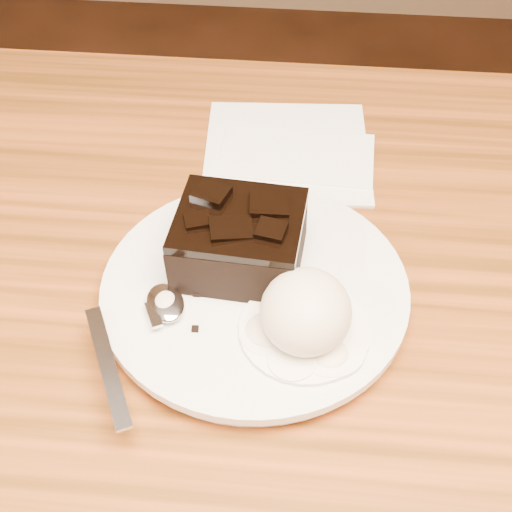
# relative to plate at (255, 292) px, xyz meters

# --- Properties ---
(plate) EXTENTS (0.24, 0.24, 0.02)m
(plate) POSITION_rel_plate_xyz_m (0.00, 0.00, 0.00)
(plate) COLOR white
(plate) RESTS_ON dining_table
(brownie) EXTENTS (0.10, 0.09, 0.04)m
(brownie) POSITION_rel_plate_xyz_m (-0.01, 0.02, 0.03)
(brownie) COLOR black
(brownie) RESTS_ON plate
(ice_cream_scoop) EXTENTS (0.06, 0.07, 0.05)m
(ice_cream_scoop) POSITION_rel_plate_xyz_m (0.04, -0.04, 0.03)
(ice_cream_scoop) COLOR beige
(ice_cream_scoop) RESTS_ON plate
(melt_puddle) EXTENTS (0.09, 0.09, 0.00)m
(melt_puddle) POSITION_rel_plate_xyz_m (0.04, -0.04, 0.01)
(melt_puddle) COLOR white
(melt_puddle) RESTS_ON plate
(spoon) EXTENTS (0.09, 0.15, 0.01)m
(spoon) POSITION_rel_plate_xyz_m (-0.06, -0.03, 0.01)
(spoon) COLOR silver
(spoon) RESTS_ON plate
(napkin) EXTENTS (0.17, 0.17, 0.01)m
(napkin) POSITION_rel_plate_xyz_m (0.01, 0.19, -0.01)
(napkin) COLOR white
(napkin) RESTS_ON dining_table
(crumb_a) EXTENTS (0.01, 0.01, 0.00)m
(crumb_a) POSITION_rel_plate_xyz_m (-0.04, -0.01, 0.01)
(crumb_a) COLOR black
(crumb_a) RESTS_ON plate
(crumb_b) EXTENTS (0.01, 0.01, 0.00)m
(crumb_b) POSITION_rel_plate_xyz_m (-0.04, -0.05, 0.01)
(crumb_b) COLOR black
(crumb_b) RESTS_ON plate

